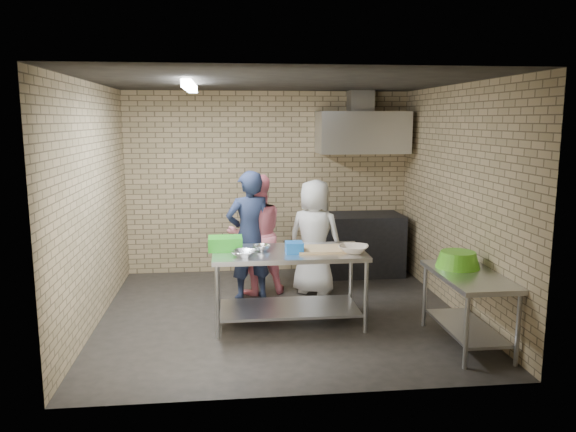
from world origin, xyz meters
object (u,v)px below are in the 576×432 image
object	(u,v)px
side_counter	(467,309)
bottle_red	(362,137)
man_navy	(249,235)
prep_table	(289,287)
bottle_green	(389,138)
woman_white	(315,237)
stove	(361,244)
blue_tub	(294,247)
green_basin	(458,259)
green_crate	(225,243)
woman_pink	(256,235)

from	to	relation	value
side_counter	bottle_red	distance (m)	3.44
man_navy	side_counter	bearing A→B (deg)	125.21
prep_table	bottle_green	bearing A→B (deg)	51.49
woman_white	man_navy	bearing A→B (deg)	38.79
stove	woman_white	distance (m)	1.24
side_counter	bottle_red	xyz separation A→B (m)	(-0.40, 2.99, 1.65)
bottle_red	man_navy	world-z (taller)	bottle_red
prep_table	woman_white	world-z (taller)	woman_white
bottle_green	man_navy	xyz separation A→B (m)	(-2.15, -1.23, -1.19)
side_counter	man_navy	xyz separation A→B (m)	(-2.15, 1.76, 0.45)
blue_tub	green_basin	distance (m)	1.74
bottle_red	man_navy	distance (m)	2.45
green_crate	man_navy	bearing A→B (deg)	70.30
blue_tub	woman_white	bearing A→B (deg)	70.82
side_counter	green_crate	xyz separation A→B (m)	(-2.45, 0.92, 0.54)
woman_pink	blue_tub	bearing A→B (deg)	94.14
bottle_red	prep_table	bearing A→B (deg)	-121.53
blue_tub	man_navy	size ratio (longest dim) A/B	0.11
side_counter	prep_table	bearing A→B (deg)	155.53
side_counter	woman_pink	distance (m)	2.88
stove	green_crate	size ratio (longest dim) A/B	3.20
prep_table	blue_tub	size ratio (longest dim) A/B	9.00
bottle_red	woman_white	bearing A→B (deg)	-128.62
prep_table	stove	xyz separation A→B (m)	(1.30, 1.95, 0.03)
bottle_red	bottle_green	size ratio (longest dim) A/B	1.20
stove	man_navy	world-z (taller)	man_navy
blue_tub	bottle_red	distance (m)	2.87
side_counter	man_navy	world-z (taller)	man_navy
man_navy	woman_white	distance (m)	0.88
man_navy	woman_white	xyz separation A→B (m)	(0.86, 0.13, -0.07)
prep_table	man_navy	bearing A→B (deg)	112.55
prep_table	man_navy	xyz separation A→B (m)	(-0.40, 0.96, 0.41)
green_basin	green_crate	bearing A→B (deg)	164.68
stove	green_basin	xyz separation A→B (m)	(0.43, -2.50, 0.38)
green_crate	bottle_green	xyz separation A→B (m)	(2.45, 2.07, 1.10)
bottle_red	woman_pink	size ratio (longest dim) A/B	0.11
green_crate	bottle_red	bearing A→B (deg)	45.39
prep_table	green_basin	distance (m)	1.86
side_counter	bottle_green	xyz separation A→B (m)	(0.00, 2.99, 1.64)
woman_white	blue_tub	bearing A→B (deg)	101.10
woman_white	green_crate	bearing A→B (deg)	70.09
woman_pink	woman_white	bearing A→B (deg)	161.85
green_crate	blue_tub	distance (m)	0.78
stove	woman_pink	size ratio (longest dim) A/B	0.76
stove	woman_pink	xyz separation A→B (m)	(-1.60, -0.77, 0.34)
woman_pink	bottle_green	bearing A→B (deg)	-164.85
bottle_red	green_crate	bearing A→B (deg)	-134.61
stove	woman_white	world-z (taller)	woman_white
bottle_green	stove	bearing A→B (deg)	-151.93
blue_tub	man_navy	bearing A→B (deg)	112.94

